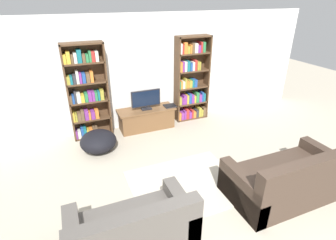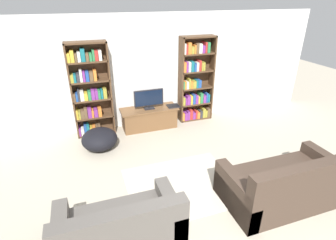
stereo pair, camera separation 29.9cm
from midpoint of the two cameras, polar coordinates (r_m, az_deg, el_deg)
wall_back at (r=6.27m, az=-6.26°, el=10.36°), size 8.80×0.06×2.60m
bookshelf_left at (r=5.95m, az=-18.80°, el=5.69°), size 0.85×0.30×2.09m
bookshelf_right at (r=6.58m, az=3.61°, el=8.42°), size 0.85×0.30×2.09m
tv_stand at (r=6.31m, az=-6.06°, el=0.32°), size 1.35×0.51×0.50m
television at (r=6.11m, az=-6.24°, el=4.47°), size 0.69×0.16×0.47m
laptop at (r=6.32m, az=-0.92°, el=3.10°), size 0.28×0.23×0.03m
area_rug at (r=4.60m, az=2.00°, el=-13.89°), size 1.83×1.50×0.02m
couch_left_sectional at (r=3.52m, az=-10.35°, el=-23.26°), size 1.50×0.81×0.89m
couch_right_sofa at (r=4.60m, az=22.97°, el=-11.94°), size 1.88×1.00×0.90m
beanbag_ottoman at (r=5.61m, az=-16.39°, el=-4.50°), size 0.74×0.74×0.43m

